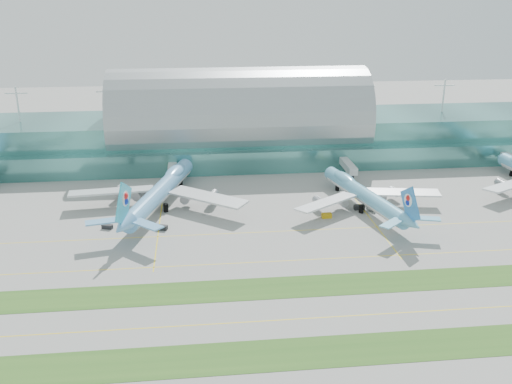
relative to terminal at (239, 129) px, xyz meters
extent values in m
plane|color=gray|center=(-0.01, -128.79, -14.23)|extent=(700.00, 700.00, 0.00)
cube|color=#3D7A75|center=(-0.01, 1.21, -4.23)|extent=(340.00, 42.00, 20.00)
cube|color=#3D7A75|center=(-0.01, -22.79, -9.23)|extent=(340.00, 8.00, 10.00)
ellipsoid|color=#9EA5A8|center=(-0.01, 1.21, 5.77)|extent=(340.00, 46.20, 16.17)
cylinder|color=white|center=(-0.01, 1.21, 13.77)|extent=(0.80, 0.80, 16.00)
cube|color=#B2B7B7|center=(-31.01, -33.79, -8.73)|extent=(3.50, 22.00, 3.00)
cylinder|color=black|center=(-31.01, -43.79, -12.23)|extent=(1.00, 1.00, 4.00)
cube|color=#B2B7B7|center=(43.99, -33.79, -8.73)|extent=(3.50, 22.00, 3.00)
cylinder|color=black|center=(43.99, -43.79, -12.23)|extent=(1.00, 1.00, 4.00)
cube|color=#B2B7B7|center=(118.99, -33.79, -8.73)|extent=(3.50, 22.00, 3.00)
cube|color=#2D591E|center=(-0.01, -156.79, -14.19)|extent=(420.00, 12.00, 0.08)
cube|color=#2D591E|center=(-0.01, -126.79, -14.19)|extent=(420.00, 12.00, 0.08)
cube|color=yellow|center=(-0.01, -142.79, -14.22)|extent=(420.00, 0.35, 0.01)
cube|color=yellow|center=(-0.01, -110.79, -14.22)|extent=(420.00, 0.35, 0.01)
cube|color=yellow|center=(-0.01, -88.79, -14.22)|extent=(420.00, 0.35, 0.01)
cylinder|color=#65A7DE|center=(-34.40, -61.70, -7.93)|extent=(23.90, 63.29, 6.40)
ellipsoid|color=#65A7DE|center=(-29.43, -44.47, -6.17)|extent=(11.24, 20.39, 4.56)
cone|color=#65A7DE|center=(-24.84, -28.56, -7.93)|extent=(7.58, 6.74, 6.40)
cone|color=#65A7DE|center=(-44.43, -96.42, -6.69)|extent=(8.42, 10.62, 6.08)
cube|color=silver|center=(-52.83, -58.53, -8.34)|extent=(31.61, 10.92, 1.26)
cylinder|color=gray|center=(-46.82, -54.46, -10.51)|extent=(4.95, 6.43, 3.51)
cube|color=silver|center=(-17.12, -68.84, -8.34)|extent=(29.18, 25.23, 1.26)
cylinder|color=gray|center=(-20.04, -62.19, -10.51)|extent=(4.95, 6.43, 3.51)
cube|color=#30B4D7|center=(-43.85, -94.44, -0.18)|extent=(4.36, 13.21, 14.89)
cylinder|color=silver|center=(-43.57, -93.45, 1.37)|extent=(2.27, 5.02, 4.96)
cylinder|color=black|center=(-27.66, -38.32, -12.68)|extent=(1.86, 1.86, 3.10)
cylinder|color=black|center=(-38.53, -64.81, -12.68)|extent=(1.86, 1.86, 3.10)
cylinder|color=black|center=(-32.57, -66.53, -12.68)|extent=(1.86, 1.86, 3.10)
cylinder|color=#5CA8CB|center=(40.33, -71.28, -8.79)|extent=(17.69, 55.07, 5.52)
ellipsoid|color=#5CA8CB|center=(36.89, -56.21, -7.27)|extent=(8.85, 17.54, 3.93)
cone|color=#5CA8CB|center=(33.71, -42.28, -8.79)|extent=(6.38, 5.57, 5.52)
cone|color=#5CA8CB|center=(47.28, -101.68, -7.72)|extent=(6.90, 8.98, 5.25)
cube|color=white|center=(25.10, -76.59, -9.15)|extent=(25.76, 20.78, 1.09)
cylinder|color=#9B9DA4|center=(27.94, -71.01, -11.02)|extent=(4.04, 5.45, 3.03)
cube|color=white|center=(56.36, -69.45, -9.15)|extent=(27.45, 10.86, 1.09)
cylinder|color=#9B9DA4|center=(51.38, -65.65, -11.02)|extent=(4.04, 5.45, 3.03)
cube|color=#2C7BC7|center=(46.88, -99.94, -2.11)|extent=(3.13, 11.53, 12.84)
cylinder|color=white|center=(46.68, -99.07, -0.78)|extent=(1.73, 4.35, 4.28)
cylinder|color=black|center=(35.66, -50.82, -12.89)|extent=(1.60, 1.60, 2.67)
cylinder|color=black|center=(38.52, -75.35, -12.89)|extent=(1.60, 1.60, 2.67)
cylinder|color=black|center=(43.73, -74.16, -12.89)|extent=(1.60, 1.60, 2.67)
cone|color=#60AED3|center=(115.16, -31.50, -8.54)|extent=(6.17, 5.16, 5.78)
cube|color=silver|center=(101.44, -65.86, -8.92)|extent=(28.07, 19.01, 1.14)
cylinder|color=black|center=(115.99, -40.63, -12.83)|extent=(1.68, 1.68, 2.80)
cube|color=black|center=(-51.91, -80.25, -13.48)|extent=(4.02, 2.72, 1.49)
cube|color=black|center=(-33.24, -83.15, -13.43)|extent=(4.05, 2.95, 1.59)
cube|color=#C0900B|center=(24.89, -78.81, -13.36)|extent=(3.52, 2.14, 1.73)
cube|color=black|center=(38.77, -72.22, -13.33)|extent=(3.93, 1.82, 1.80)
camera|label=1|loc=(-20.61, -263.71, 63.89)|focal=40.00mm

